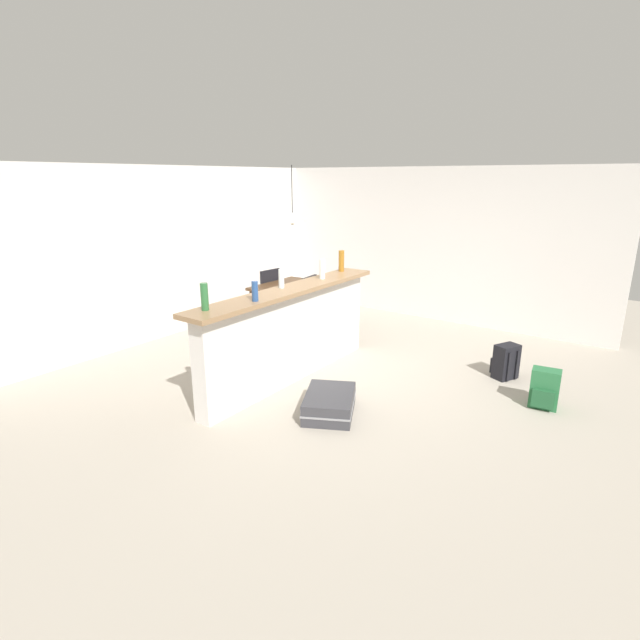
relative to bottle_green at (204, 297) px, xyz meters
The scene contains 17 objects.
ground_plane 2.13m from the bottle_green, 15.92° to the right, with size 13.00×13.00×0.05m, color #ADA393.
wall_back 3.06m from the bottle_green, 57.60° to the left, with size 6.60×0.10×2.50m, color silver.
wall_right 4.69m from the bottle_green, ahead, with size 0.10×6.00×2.50m, color silver.
partition_half_wall 1.41m from the bottle_green, ahead, with size 2.80×0.20×1.06m, color silver.
bar_countertop 1.22m from the bottle_green, ahead, with size 2.96×0.40×0.05m, color #93704C.
bottle_green is the anchor object (origin of this frame).
bottle_blue 0.56m from the bottle_green, 15.02° to the right, with size 0.07×0.07×0.21m, color #284C89.
bottle_clear 1.17m from the bottle_green, ahead, with size 0.06×0.06×0.22m, color silver.
bottle_white 1.87m from the bottle_green, ahead, with size 0.07×0.07×0.25m, color silver.
bottle_amber 2.43m from the bottle_green, ahead, with size 0.08×0.08×0.28m, color #9E661E.
dining_table 2.99m from the bottle_green, 23.22° to the left, with size 1.10×0.80×0.74m.
dining_chair_near_partition 2.81m from the bottle_green, 13.41° to the left, with size 0.44×0.44×0.93m.
dining_chair_far_side 3.27m from the bottle_green, 31.36° to the left, with size 0.43×0.43×0.93m.
pendant_lamp 2.94m from the bottle_green, 21.68° to the left, with size 0.34×0.34×0.85m.
suitcase_flat_charcoal 1.65m from the bottle_green, 51.62° to the right, with size 0.89×0.75×0.22m.
backpack_green 3.60m from the bottle_green, 51.27° to the right, with size 0.28×0.30×0.42m.
backpack_black 3.62m from the bottle_green, 38.00° to the right, with size 0.33×0.32×0.42m.
Camera 1 is at (-4.66, -3.03, 2.33)m, focal length 27.43 mm.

